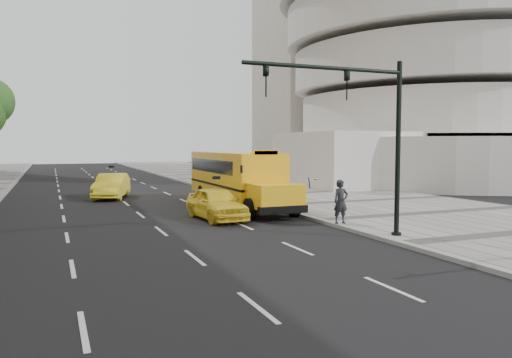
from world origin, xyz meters
name	(u,v)px	position (x,y,z in m)	size (l,w,h in m)	color
ground	(161,214)	(0.00, 0.00, 0.00)	(140.00, 140.00, 0.00)	black
sidewalk_museum	(363,202)	(12.00, 0.00, 0.07)	(12.00, 140.00, 0.15)	gray
curb_museum	(271,207)	(6.00, 0.00, 0.07)	(0.30, 140.00, 0.15)	gray
guggenheim	(403,47)	(29.37, 18.51, 13.58)	(33.20, 42.20, 35.00)	silver
school_bus	(236,175)	(4.50, 1.34, 1.76)	(2.96, 11.56, 3.19)	yellow
taxi_near	(216,203)	(2.00, -2.87, 0.75)	(1.76, 4.38, 1.49)	yellow
taxi_far	(112,186)	(-1.44, 8.29, 0.79)	(1.67, 4.77, 1.57)	yellow
pedestrian	(341,202)	(6.15, -6.85, 1.07)	(0.67, 0.44, 1.83)	black
traffic_signal	(365,126)	(5.19, -9.91, 4.09)	(6.18, 0.36, 6.40)	black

